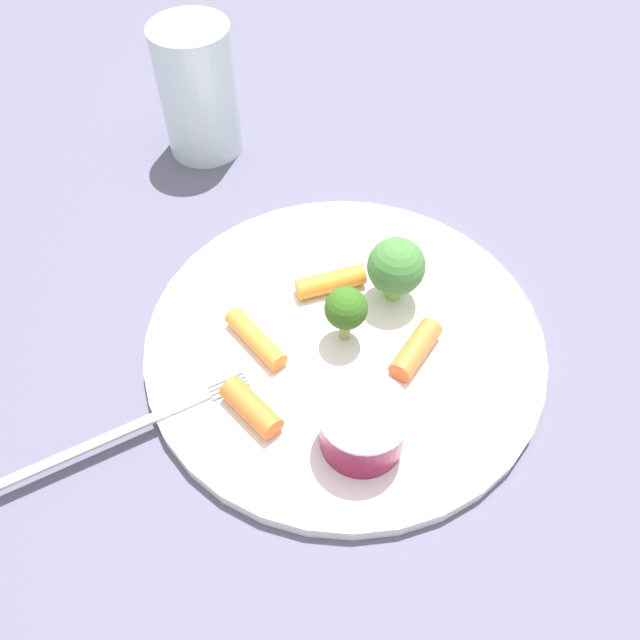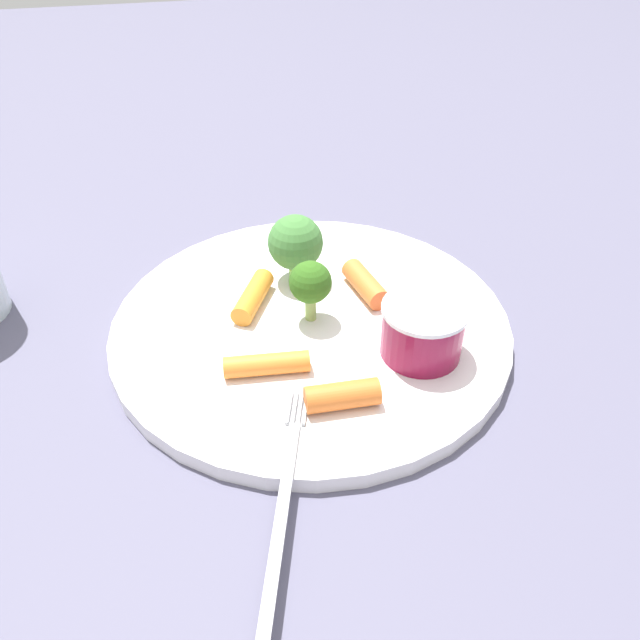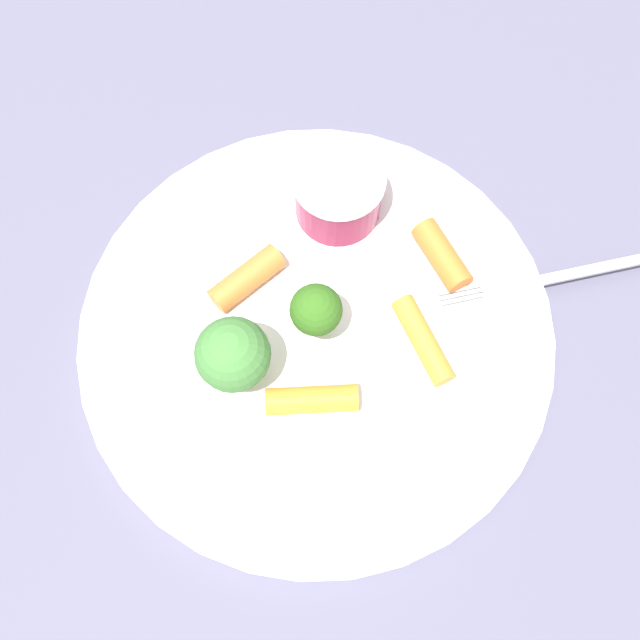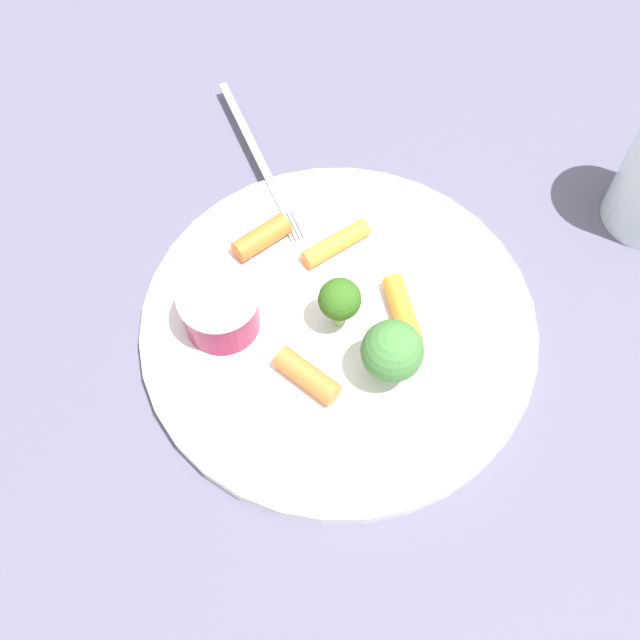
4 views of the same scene
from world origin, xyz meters
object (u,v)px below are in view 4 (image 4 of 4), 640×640
broccoli_floret_1 (389,354)px  sauce_cup (220,309)px  carrot_stick_3 (402,310)px  fork (260,160)px  plate (339,326)px  carrot_stick_2 (307,376)px  broccoli_floret_0 (341,302)px  carrot_stick_1 (336,243)px  carrot_stick_0 (257,240)px

broccoli_floret_1 → sauce_cup: bearing=30.1°
carrot_stick_3 → fork: 0.19m
plate → fork: 0.17m
carrot_stick_2 → carrot_stick_3: bearing=-92.6°
broccoli_floret_0 → fork: size_ratio=0.27×
fork → carrot_stick_1: bearing=175.0°
fork → carrot_stick_0: bearing=141.0°
broccoli_floret_1 → carrot_stick_0: size_ratio=1.18×
broccoli_floret_0 → carrot_stick_0: bearing=2.3°
sauce_cup → broccoli_floret_1: (-0.11, -0.06, 0.01)m
plate → broccoli_floret_0: broccoli_floret_0 is taller
broccoli_floret_0 → fork: 0.17m
plate → broccoli_floret_0: 0.04m
sauce_cup → carrot_stick_3: (-0.08, -0.10, -0.01)m
sauce_cup → broccoli_floret_1: 0.13m
carrot_stick_2 → carrot_stick_3: 0.09m
carrot_stick_0 → broccoli_floret_1: bearing=-179.5°
broccoli_floret_0 → sauce_cup: bearing=49.2°
sauce_cup → carrot_stick_0: size_ratio=1.25×
broccoli_floret_1 → carrot_stick_1: size_ratio=0.97×
carrot_stick_0 → carrot_stick_3: 0.13m
carrot_stick_1 → carrot_stick_0: bearing=47.9°
carrot_stick_1 → carrot_stick_2: carrot_stick_2 is taller
sauce_cup → carrot_stick_1: bearing=-92.0°
sauce_cup → fork: size_ratio=0.33×
plate → broccoli_floret_1: broccoli_floret_1 is taller
carrot_stick_1 → broccoli_floret_1: bearing=157.3°
plate → broccoli_floret_0: size_ratio=6.11×
sauce_cup → carrot_stick_3: sauce_cup is taller
fork → carrot_stick_3: bearing=176.5°
carrot_stick_0 → fork: 0.09m
plate → fork: (0.16, -0.05, 0.01)m
broccoli_floret_0 → broccoli_floret_1: size_ratio=0.87×
broccoli_floret_0 → carrot_stick_2: (-0.02, 0.05, -0.02)m
broccoli_floret_1 → carrot_stick_3: size_ratio=1.03×
broccoli_floret_1 → carrot_stick_1: broccoli_floret_1 is taller
carrot_stick_2 → fork: 0.21m
carrot_stick_0 → carrot_stick_3: bearing=-159.8°
broccoli_floret_0 → carrot_stick_3: size_ratio=0.89×
carrot_stick_1 → fork: bearing=-5.0°
plate → broccoli_floret_1: 0.07m
carrot_stick_0 → carrot_stick_1: size_ratio=0.82×
carrot_stick_3 → carrot_stick_1: bearing=-1.4°
plate → sauce_cup: 0.09m
sauce_cup → carrot_stick_0: (0.04, -0.06, -0.01)m
carrot_stick_2 → sauce_cup: bearing=12.8°
carrot_stick_1 → carrot_stick_3: bearing=178.6°
sauce_cup → broccoli_floret_0: (-0.06, -0.07, 0.01)m
plate → sauce_cup: bearing=50.3°
carrot_stick_0 → carrot_stick_3: size_ratio=0.87×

